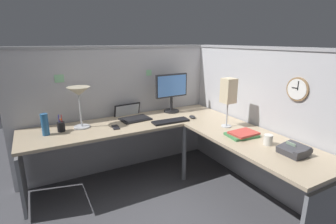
# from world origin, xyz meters

# --- Properties ---
(ground_plane) EXTENTS (6.80, 6.80, 0.00)m
(ground_plane) POSITION_xyz_m (0.00, 0.00, 0.00)
(ground_plane) COLOR #47474C
(cubicle_wall_back) EXTENTS (2.57, 0.12, 1.58)m
(cubicle_wall_back) POSITION_xyz_m (-0.36, 0.87, 0.79)
(cubicle_wall_back) COLOR #B2B2B7
(cubicle_wall_back) RESTS_ON ground
(cubicle_wall_right) EXTENTS (0.12, 2.37, 1.58)m
(cubicle_wall_right) POSITION_xyz_m (0.87, -0.27, 0.79)
(cubicle_wall_right) COLOR #B2B2B7
(cubicle_wall_right) RESTS_ON ground
(desk) EXTENTS (2.35, 2.15, 0.73)m
(desk) POSITION_xyz_m (-0.15, -0.05, 0.63)
(desk) COLOR tan
(desk) RESTS_ON ground
(monitor) EXTENTS (0.46, 0.20, 0.50)m
(monitor) POSITION_xyz_m (0.25, 0.64, 1.02)
(monitor) COLOR #232326
(monitor) RESTS_ON desk
(laptop) EXTENTS (0.37, 0.41, 0.22)m
(laptop) POSITION_xyz_m (-0.30, 0.64, 0.75)
(laptop) COLOR black
(laptop) RESTS_ON desk
(keyboard) EXTENTS (0.44, 0.16, 0.02)m
(keyboard) POSITION_xyz_m (0.03, 0.26, 0.74)
(keyboard) COLOR black
(keyboard) RESTS_ON desk
(computer_mouse) EXTENTS (0.06, 0.10, 0.03)m
(computer_mouse) POSITION_xyz_m (0.34, 0.27, 0.75)
(computer_mouse) COLOR #232326
(computer_mouse) RESTS_ON desk
(desk_lamp_dome) EXTENTS (0.24, 0.24, 0.44)m
(desk_lamp_dome) POSITION_xyz_m (-0.91, 0.55, 1.09)
(desk_lamp_dome) COLOR #B7BABF
(desk_lamp_dome) RESTS_ON desk
(pen_cup) EXTENTS (0.08, 0.08, 0.18)m
(pen_cup) POSITION_xyz_m (-1.12, 0.53, 0.78)
(pen_cup) COLOR black
(pen_cup) RESTS_ON desk
(cell_phone) EXTENTS (0.08, 0.15, 0.01)m
(cell_phone) POSITION_xyz_m (-0.59, 0.37, 0.73)
(cell_phone) COLOR black
(cell_phone) RESTS_ON desk
(thermos_flask) EXTENTS (0.07, 0.07, 0.22)m
(thermos_flask) POSITION_xyz_m (-1.26, 0.49, 0.84)
(thermos_flask) COLOR #26598C
(thermos_flask) RESTS_ON desk
(office_phone) EXTENTS (0.20, 0.21, 0.11)m
(office_phone) POSITION_xyz_m (0.51, -0.98, 0.77)
(office_phone) COLOR #38383D
(office_phone) RESTS_ON desk
(book_stack) EXTENTS (0.30, 0.24, 0.04)m
(book_stack) POSITION_xyz_m (0.44, -0.47, 0.75)
(book_stack) COLOR #3F7F4C
(book_stack) RESTS_ON desk
(desk_lamp_paper) EXTENTS (0.13, 0.13, 0.53)m
(desk_lamp_paper) POSITION_xyz_m (0.49, -0.17, 1.11)
(desk_lamp_paper) COLOR #B7BABF
(desk_lamp_paper) RESTS_ON desk
(coffee_mug) EXTENTS (0.08, 0.08, 0.10)m
(coffee_mug) POSITION_xyz_m (0.48, -0.73, 0.78)
(coffee_mug) COLOR silver
(coffee_mug) RESTS_ON desk
(wall_clock) EXTENTS (0.04, 0.22, 0.22)m
(wall_clock) POSITION_xyz_m (0.82, -0.73, 1.21)
(wall_clock) COLOR olive
(pinned_note_leftmost) EXTENTS (0.07, 0.00, 0.07)m
(pinned_note_leftmost) POSITION_xyz_m (0.02, 0.82, 1.24)
(pinned_note_leftmost) COLOR #8CCC99
(pinned_note_middle) EXTENTS (0.10, 0.00, 0.09)m
(pinned_note_middle) POSITION_xyz_m (-1.05, 0.82, 1.24)
(pinned_note_middle) COLOR #8CCC99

